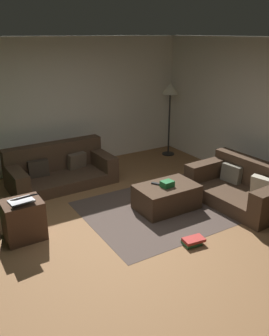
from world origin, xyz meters
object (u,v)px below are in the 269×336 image
book_stack (193,241)px  side_table (24,220)px  tv_remote (156,184)px  corner_lamp (170,94)px  gift_box (167,184)px  couch_left (59,170)px  laptop (22,199)px  ottoman (166,197)px  couch_right (243,187)px

book_stack → side_table: bearing=144.4°
tv_remote → corner_lamp: 2.87m
side_table → corner_lamp: size_ratio=0.34×
side_table → gift_box: bearing=-8.7°
couch_left → gift_box: 2.21m
laptop → side_table: bearing=95.7°
tv_remote → laptop: bearing=145.8°
couch_left → tv_remote: (0.99, -1.75, 0.14)m
tv_remote → couch_left: bearing=88.4°
couch_left → laptop: couch_left is taller
tv_remote → laptop: laptop is taller
tv_remote → side_table: side_table is taller
gift_box → corner_lamp: bearing=53.1°
laptop → book_stack: laptop is taller
side_table → laptop: (0.01, -0.06, 0.33)m
ottoman → gift_box: size_ratio=5.10×
tv_remote → book_stack: 1.24m
side_table → laptop: 0.34m
couch_right → ottoman: couch_right is taller
laptop → corner_lamp: bearing=26.8°
corner_lamp → side_table: bearing=-153.9°
couch_right → side_table: (-3.41, 0.76, 0.01)m
couch_left → book_stack: size_ratio=6.30×
couch_left → side_table: couch_left is taller
couch_left → side_table: bearing=54.1°
couch_left → ottoman: size_ratio=1.99×
ottoman → tv_remote: size_ratio=6.04×
tv_remote → corner_lamp: corner_lamp is taller
couch_left → book_stack: 3.03m
laptop → book_stack: size_ratio=1.31×
ottoman → tv_remote: (-0.12, 0.13, 0.21)m
gift_box → tv_remote: 0.19m
corner_lamp → tv_remote: bearing=-130.7°
couch_left → laptop: (-1.08, -1.64, 0.34)m
side_table → laptop: size_ratio=1.39×
ottoman → laptop: 2.24m
corner_lamp → ottoman: bearing=-127.0°
couch_right → gift_box: bearing=68.4°
gift_box → book_stack: gift_box is taller
laptop → couch_left: bearing=56.6°
couch_left → laptop: size_ratio=4.80×
gift_box → tv_remote: bearing=120.4°
ottoman → book_stack: (-0.32, -1.04, -0.15)m
tv_remote → laptop: size_ratio=0.40×
couch_right → book_stack: 1.66m
laptop → book_stack: (1.87, -1.28, -0.56)m
couch_left → corner_lamp: bearing=-175.3°
laptop → corner_lamp: (3.82, 1.93, 0.79)m
couch_left → couch_right: 3.30m
gift_box → side_table: side_table is taller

